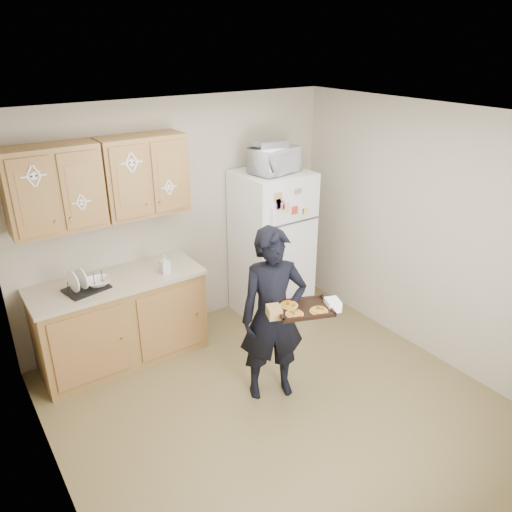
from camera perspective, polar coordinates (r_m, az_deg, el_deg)
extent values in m
plane|color=brown|center=(4.65, 2.56, -16.83)|extent=(3.60, 3.60, 0.00)
plane|color=silver|center=(3.57, 3.31, 15.25)|extent=(3.60, 3.60, 0.00)
cube|color=#AFA48E|center=(5.38, -8.74, 4.25)|extent=(3.60, 0.04, 2.50)
cube|color=#AFA48E|center=(2.97, 25.15, -15.79)|extent=(3.60, 0.04, 2.50)
cube|color=#AFA48E|center=(3.34, -23.14, -10.62)|extent=(0.04, 3.60, 2.50)
cube|color=#AFA48E|center=(5.16, 19.10, 2.30)|extent=(0.04, 3.60, 2.50)
cube|color=white|center=(5.68, 1.80, 1.27)|extent=(0.75, 0.70, 1.70)
cube|color=olive|center=(5.17, -15.11, -7.25)|extent=(1.60, 0.60, 0.86)
cube|color=#B9A98E|center=(4.96, -15.66, -2.79)|extent=(1.64, 0.64, 0.04)
cube|color=olive|center=(4.66, -22.14, 7.11)|extent=(0.80, 0.33, 0.75)
cube|color=olive|center=(4.89, -12.76, 8.99)|extent=(0.80, 0.33, 0.75)
cube|color=gold|center=(6.42, 4.18, -2.74)|extent=(0.20, 0.07, 0.32)
imported|color=black|center=(4.36, 1.95, -6.82)|extent=(0.69, 0.57, 1.61)
cube|color=black|center=(4.15, 5.48, -6.08)|extent=(0.53, 0.47, 0.04)
cylinder|color=orange|center=(4.05, 4.41, -6.57)|extent=(0.15, 0.15, 0.02)
cylinder|color=orange|center=(4.11, 7.20, -6.20)|extent=(0.15, 0.15, 0.02)
cylinder|color=orange|center=(4.18, 3.80, -5.56)|extent=(0.15, 0.15, 0.02)
imported|color=white|center=(5.33, 2.10, 10.91)|extent=(0.55, 0.43, 0.28)
cube|color=silver|center=(5.30, 1.72, 12.74)|extent=(0.35, 0.27, 0.07)
cube|color=black|center=(4.81, -18.90, -2.87)|extent=(0.42, 0.35, 0.15)
imported|color=white|center=(4.84, -17.59, -2.84)|extent=(0.27, 0.27, 0.06)
imported|color=white|center=(4.94, -10.40, -0.88)|extent=(0.09, 0.09, 0.19)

